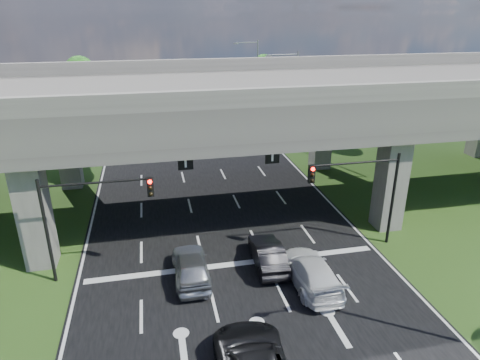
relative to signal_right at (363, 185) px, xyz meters
name	(u,v)px	position (x,y,z in m)	size (l,w,h in m)	color
ground	(249,302)	(-7.82, -3.94, -4.19)	(160.00, 160.00, 0.00)	#294415
road	(218,215)	(-7.82, 6.06, -4.17)	(18.00, 120.00, 0.03)	black
overpass	(211,101)	(-7.82, 8.06, 3.73)	(80.00, 15.00, 10.00)	#363431
signal_right	(363,185)	(0.00, 0.00, 0.00)	(5.76, 0.54, 6.00)	black
signal_left	(87,209)	(-15.65, 0.00, 0.00)	(5.76, 0.54, 6.00)	black
streetlight_far	(292,94)	(2.27, 20.06, 1.66)	(3.38, 0.25, 10.00)	gray
streetlight_beyond	(255,72)	(2.27, 36.06, 1.66)	(3.38, 0.25, 10.00)	gray
tree_left_near	(46,110)	(-21.78, 22.06, 0.63)	(4.50, 4.50, 7.80)	black
tree_left_mid	(33,102)	(-24.78, 30.06, -0.01)	(3.91, 3.90, 6.76)	black
tree_left_far	(79,81)	(-20.78, 38.06, 0.95)	(4.80, 4.80, 8.32)	black
tree_right_near	(305,98)	(5.22, 24.06, 0.31)	(4.20, 4.20, 7.28)	black
tree_right_mid	(306,88)	(8.22, 32.06, -0.01)	(3.91, 3.90, 6.76)	black
tree_right_far	(261,75)	(4.22, 40.06, 0.63)	(4.50, 4.50, 7.80)	black
car_silver	(191,266)	(-10.49, -1.35, -3.35)	(1.92, 4.76, 1.62)	#A2A5AA
car_dark	(268,254)	(-6.02, -0.94, -3.41)	(1.58, 4.52, 1.49)	black
car_white	(311,272)	(-4.24, -3.19, -3.38)	(2.19, 5.38, 1.56)	silver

